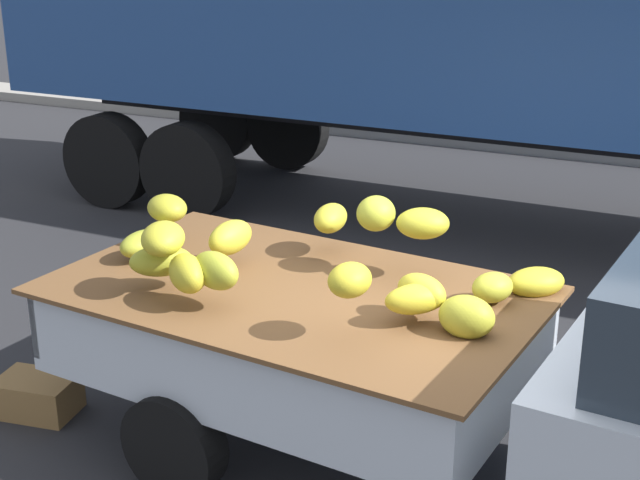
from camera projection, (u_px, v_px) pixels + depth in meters
name	position (u px, v px, depth m)	size (l,w,h in m)	color
ground	(429.00, 462.00, 5.64)	(220.00, 220.00, 0.00)	#28282B
curb_strip	(617.00, 152.00, 12.67)	(80.00, 0.80, 0.16)	gray
pickup_truck	(631.00, 402.00, 4.57)	(5.25, 2.20, 1.70)	silver
fallen_banana_bunch_near_tailgate	(52.00, 398.00, 6.20)	(0.30, 0.27, 0.19)	olive
produce_crate	(37.00, 395.00, 6.16)	(0.52, 0.36, 0.25)	olive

